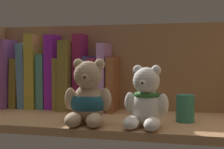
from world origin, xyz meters
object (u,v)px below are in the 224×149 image
book_0 (10,73)px  book_2 (28,75)px  book_10 (98,84)px  book_12 (115,84)px  pillar_candle (185,108)px  teddy_bear_smaller (146,101)px  book_5 (54,72)px  book_7 (71,75)px  book_11 (106,77)px  teddy_bear_larger (88,99)px  book_4 (45,81)px  book_8 (81,72)px  book_6 (62,83)px  book_1 (20,83)px  book_3 (36,71)px  book_9 (90,83)px

book_0 → book_2: book_0 is taller
book_10 → book_12: size_ratio=0.99×
book_12 → pillar_candle: (21.95, -13.80, -4.84)cm
teddy_bear_smaller → pillar_candle: bearing=47.0°
pillar_candle → book_5: bearing=161.9°
book_5 → book_7: book_5 is taller
book_0 → book_11: size_ratio=1.08×
book_2 → teddy_bear_larger: bearing=-38.5°
book_4 → book_7: size_ratio=0.81×
book_0 → book_2: 6.41cm
book_10 → pillar_candle: bearing=-26.7°
book_0 → book_8: bearing=0.0°
pillar_candle → book_7: bearing=159.3°
book_2 → book_12: (29.81, 0.00, -2.23)cm
book_12 → book_11: bearing=180.0°
book_6 → teddy_bear_smaller: (30.72, -23.14, -1.86)cm
book_6 → pillar_candle: (39.44, -13.80, -4.65)cm
book_1 → book_0: bearing=180.0°
book_3 → book_10: book_3 is taller
book_3 → book_10: 21.40cm
book_12 → teddy_bear_larger: size_ratio=1.03×
book_11 → book_5: bearing=180.0°
book_7 → book_3: bearing=180.0°
book_10 → teddy_bear_larger: (4.28, -22.69, -1.85)cm
book_6 → book_7: book_7 is taller
book_3 → book_8: 15.61cm
book_2 → book_11: bearing=0.0°
book_9 → book_8: bearing=180.0°
book_8 → book_2: bearing=180.0°
book_8 → book_12: (10.97, 0.00, -3.53)cm
book_9 → book_3: bearing=180.0°
book_1 → book_11: (30.12, 0.00, 2.25)cm
book_1 → book_6: same height
book_3 → pillar_candle: 51.16cm
book_10 → teddy_bear_smaller: book_10 is taller
book_12 → teddy_bear_smaller: (13.23, -23.14, -2.05)cm
book_12 → book_6: bearing=180.0°
book_2 → book_7: (15.29, 0.00, 0.29)cm
book_5 → teddy_bear_larger: (19.04, -22.69, -5.41)cm
book_5 → teddy_bear_larger: 30.11cm
book_4 → book_2: bearing=180.0°
book_3 → book_10: (21.07, 0.00, -3.75)cm
book_10 → teddy_bear_smaller: size_ratio=1.12×
book_2 → book_3: book_3 is taller
book_7 → teddy_bear_larger: bearing=-59.7°
book_1 → book_4: size_ratio=0.92×
book_6 → book_7: bearing=0.0°
teddy_bear_larger → book_0: bearing=147.0°
book_9 → pillar_candle: book_9 is taller
book_2 → book_3: size_ratio=0.88×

